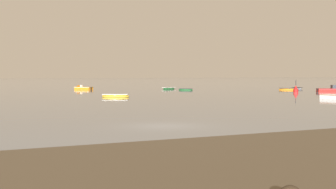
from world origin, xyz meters
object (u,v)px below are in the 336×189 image
(rowboat_moored_2, at_px, (186,90))
(channel_buoy, at_px, (296,90))
(motorboat_moored_1, at_px, (333,90))
(rowboat_moored_5, at_px, (297,88))
(motorboat_moored_0, at_px, (81,88))
(rowboat_moored_3, at_px, (116,96))
(rowboat_moored_6, at_px, (288,89))
(rowboat_moored_7, at_px, (169,88))

(rowboat_moored_2, bearing_deg, channel_buoy, -10.85)
(motorboat_moored_1, xyz_separation_m, rowboat_moored_5, (5.56, 15.93, -0.14))
(motorboat_moored_1, distance_m, channel_buoy, 7.28)
(rowboat_moored_2, bearing_deg, motorboat_moored_1, -1.96)
(motorboat_moored_0, bearing_deg, rowboat_moored_2, -164.51)
(motorboat_moored_0, relative_size, rowboat_moored_3, 1.11)
(rowboat_moored_6, bearing_deg, channel_buoy, -94.87)
(channel_buoy, bearing_deg, rowboat_moored_2, 125.72)
(rowboat_moored_7, xyz_separation_m, channel_buoy, (13.08, -25.49, 0.30))
(rowboat_moored_5, relative_size, rowboat_moored_6, 0.86)
(rowboat_moored_2, bearing_deg, rowboat_moored_6, 18.90)
(rowboat_moored_5, distance_m, rowboat_moored_7, 28.15)
(rowboat_moored_2, relative_size, rowboat_moored_7, 0.73)
(rowboat_moored_2, bearing_deg, rowboat_moored_7, 134.21)
(motorboat_moored_0, bearing_deg, motorboat_moored_1, -168.35)
(motorboat_moored_1, height_order, rowboat_moored_2, motorboat_moored_1)
(rowboat_moored_2, distance_m, rowboat_moored_7, 7.44)
(rowboat_moored_3, bearing_deg, channel_buoy, -143.23)
(rowboat_moored_5, bearing_deg, motorboat_moored_1, -6.85)
(motorboat_moored_1, bearing_deg, rowboat_moored_7, 153.68)
(rowboat_moored_6, relative_size, rowboat_moored_7, 1.04)
(rowboat_moored_3, relative_size, rowboat_moored_7, 1.04)
(motorboat_moored_1, xyz_separation_m, rowboat_moored_6, (-0.72, 11.44, -0.11))
(rowboat_moored_5, bearing_deg, channel_buoy, -29.86)
(rowboat_moored_3, height_order, rowboat_moored_7, rowboat_moored_3)
(motorboat_moored_1, distance_m, rowboat_moored_7, 34.14)
(motorboat_moored_0, height_order, rowboat_moored_3, motorboat_moored_0)
(motorboat_moored_0, distance_m, rowboat_moored_6, 43.40)
(rowboat_moored_3, height_order, channel_buoy, channel_buoy)
(rowboat_moored_3, distance_m, rowboat_moored_5, 51.95)
(motorboat_moored_1, distance_m, rowboat_moored_3, 43.28)
(rowboat_moored_3, bearing_deg, rowboat_moored_2, -106.12)
(rowboat_moored_3, bearing_deg, rowboat_moored_5, -129.54)
(motorboat_moored_1, bearing_deg, channel_buoy, -169.49)
(motorboat_moored_0, relative_size, motorboat_moored_1, 0.88)
(rowboat_moored_7, bearing_deg, rowboat_moored_2, 64.83)
(rowboat_moored_5, bearing_deg, motorboat_moored_0, -100.62)
(motorboat_moored_1, bearing_deg, rowboat_moored_2, 162.36)
(motorboat_moored_1, height_order, rowboat_moored_7, motorboat_moored_1)
(rowboat_moored_6, bearing_deg, rowboat_moored_3, -133.57)
(rowboat_moored_2, height_order, rowboat_moored_3, rowboat_moored_3)
(rowboat_moored_7, bearing_deg, rowboat_moored_5, 129.45)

